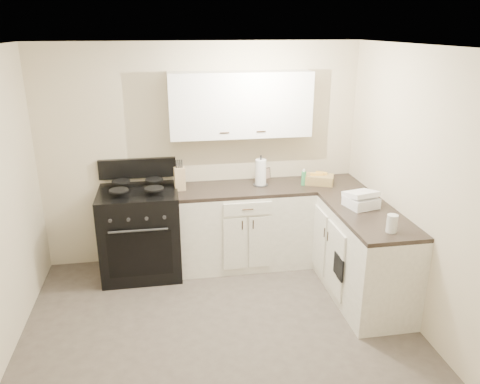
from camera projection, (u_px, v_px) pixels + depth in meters
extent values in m
plane|color=#473F38|center=(224.00, 346.00, 4.09)|extent=(3.60, 3.60, 0.00)
plane|color=white|center=(220.00, 48.00, 3.25)|extent=(3.60, 3.60, 0.00)
plane|color=beige|center=(202.00, 155.00, 5.34)|extent=(3.60, 0.00, 3.60)
plane|color=beige|center=(433.00, 201.00, 3.96)|extent=(0.00, 3.60, 3.60)
plane|color=beige|center=(278.00, 371.00, 2.00)|extent=(3.60, 0.00, 3.60)
cube|color=white|center=(243.00, 227.00, 5.40)|extent=(1.55, 0.60, 0.90)
cube|color=white|center=(353.00, 245.00, 4.97)|extent=(0.60, 1.90, 0.90)
cube|color=black|center=(243.00, 189.00, 5.24)|extent=(1.55, 0.60, 0.04)
cube|color=black|center=(356.00, 204.00, 4.81)|extent=(0.60, 1.90, 0.04)
cube|color=white|center=(240.00, 105.00, 5.07)|extent=(1.55, 0.30, 0.70)
cube|color=black|center=(141.00, 234.00, 5.19)|extent=(0.85, 0.73, 1.03)
cube|color=tan|center=(180.00, 179.00, 5.12)|extent=(0.12, 0.11, 0.25)
cylinder|color=white|center=(261.00, 172.00, 5.26)|extent=(0.16, 0.16, 0.30)
cylinder|color=#3B9953|center=(304.00, 178.00, 5.29)|extent=(0.06, 0.06, 0.16)
cube|color=black|center=(266.00, 173.00, 5.51)|extent=(0.11, 0.07, 0.13)
cube|color=tan|center=(319.00, 179.00, 5.34)|extent=(0.36, 0.31, 0.10)
cube|color=white|center=(361.00, 202.00, 4.66)|extent=(0.34, 0.32, 0.10)
cylinder|color=silver|center=(392.00, 223.00, 4.08)|extent=(0.13, 0.13, 0.16)
cube|color=black|center=(340.00, 269.00, 4.47)|extent=(0.02, 0.13, 0.22)
cube|color=black|center=(337.00, 264.00, 4.56)|extent=(0.02, 0.13, 0.22)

